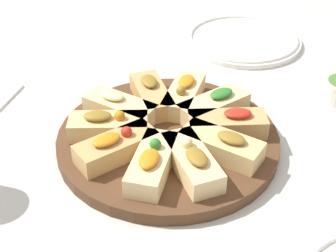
# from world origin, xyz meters

# --- Properties ---
(ground_plane) EXTENTS (3.00, 3.00, 0.00)m
(ground_plane) POSITION_xyz_m (0.00, 0.00, 0.00)
(ground_plane) COLOR beige
(serving_board) EXTENTS (0.33, 0.33, 0.02)m
(serving_board) POSITION_xyz_m (0.00, 0.00, 0.01)
(serving_board) COLOR #51331E
(serving_board) RESTS_ON ground_plane
(focaccia_slice_0) EXTENTS (0.12, 0.08, 0.04)m
(focaccia_slice_0) POSITION_xyz_m (0.08, -0.03, 0.04)
(focaccia_slice_0) COLOR #E5C689
(focaccia_slice_0) RESTS_ON serving_board
(focaccia_slice_1) EXTENTS (0.12, 0.07, 0.04)m
(focaccia_slice_1) POSITION_xyz_m (0.08, 0.02, 0.04)
(focaccia_slice_1) COLOR #E5C689
(focaccia_slice_1) RESTS_ON serving_board
(focaccia_slice_2) EXTENTS (0.11, 0.12, 0.04)m
(focaccia_slice_2) POSITION_xyz_m (0.06, 0.07, 0.03)
(focaccia_slice_2) COLOR #DBB775
(focaccia_slice_2) RESTS_ON serving_board
(focaccia_slice_3) EXTENTS (0.05, 0.12, 0.04)m
(focaccia_slice_3) POSITION_xyz_m (0.01, 0.09, 0.03)
(focaccia_slice_3) COLOR tan
(focaccia_slice_3) RESTS_ON serving_board
(focaccia_slice_4) EXTENTS (0.09, 0.12, 0.04)m
(focaccia_slice_4) POSITION_xyz_m (-0.04, 0.08, 0.03)
(focaccia_slice_4) COLOR #E5C689
(focaccia_slice_4) RESTS_ON serving_board
(focaccia_slice_5) EXTENTS (0.12, 0.09, 0.04)m
(focaccia_slice_5) POSITION_xyz_m (-0.08, 0.04, 0.04)
(focaccia_slice_5) COLOR #E5C689
(focaccia_slice_5) RESTS_ON serving_board
(focaccia_slice_6) EXTENTS (0.12, 0.06, 0.04)m
(focaccia_slice_6) POSITION_xyz_m (-0.09, -0.01, 0.03)
(focaccia_slice_6) COLOR tan
(focaccia_slice_6) RESTS_ON serving_board
(focaccia_slice_7) EXTENTS (0.11, 0.12, 0.04)m
(focaccia_slice_7) POSITION_xyz_m (-0.06, -0.07, 0.03)
(focaccia_slice_7) COLOR #E5C689
(focaccia_slice_7) RESTS_ON serving_board
(focaccia_slice_8) EXTENTS (0.06, 0.12, 0.04)m
(focaccia_slice_8) POSITION_xyz_m (-0.01, -0.09, 0.04)
(focaccia_slice_8) COLOR #DBB775
(focaccia_slice_8) RESTS_ON serving_board
(focaccia_slice_9) EXTENTS (0.09, 0.12, 0.04)m
(focaccia_slice_9) POSITION_xyz_m (0.04, -0.08, 0.04)
(focaccia_slice_9) COLOR tan
(focaccia_slice_9) RESTS_ON serving_board
(plate_left) EXTENTS (0.24, 0.24, 0.02)m
(plate_left) POSITION_xyz_m (-0.32, 0.20, 0.01)
(plate_left) COLOR white
(plate_left) RESTS_ON ground_plane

